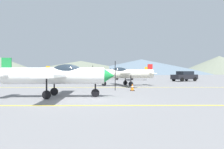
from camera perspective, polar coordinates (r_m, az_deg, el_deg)
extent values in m
plane|color=slate|center=(13.52, -5.18, -5.93)|extent=(400.00, 400.00, 0.00)
cube|color=yellow|center=(10.43, -6.58, -7.92)|extent=(80.00, 0.16, 0.01)
cube|color=yellow|center=(21.93, -3.41, -3.33)|extent=(80.00, 0.16, 0.01)
cylinder|color=white|center=(14.03, -14.75, -0.31)|extent=(6.21, 1.21, 1.00)
cone|color=#1E8C3F|center=(13.72, -0.70, -0.31)|extent=(0.67, 0.87, 0.85)
cube|color=black|center=(13.74, 0.82, -0.31)|extent=(0.04, 0.11, 1.82)
ellipsoid|color=#1E2833|center=(13.88, -11.45, 0.93)|extent=(1.85, 0.88, 0.82)
cube|color=white|center=(13.96, -13.30, -0.12)|extent=(1.27, 8.03, 0.15)
cube|color=white|center=(14.88, -25.42, -0.12)|extent=(0.72, 2.38, 0.09)
cube|color=#1E8C3F|center=(14.88, -25.43, 1.80)|extent=(0.58, 0.13, 1.09)
cylinder|color=black|center=(13.74, -4.30, -2.84)|extent=(0.09, 0.09, 0.91)
cylinder|color=black|center=(13.78, -4.30, -4.74)|extent=(0.51, 0.13, 0.51)
cylinder|color=black|center=(13.12, -16.45, -3.04)|extent=(0.09, 0.09, 0.91)
cylinder|color=black|center=(13.16, -16.44, -5.03)|extent=(0.51, 0.13, 0.51)
cylinder|color=black|center=(15.07, -14.62, -2.54)|extent=(0.09, 0.09, 0.91)
cylinder|color=black|center=(15.10, -14.61, -4.27)|extent=(0.51, 0.13, 0.51)
cylinder|color=silver|center=(24.68, 3.72, 0.18)|extent=(6.25, 2.37, 1.00)
cone|color=red|center=(23.88, -4.11, 0.16)|extent=(0.81, 0.97, 0.85)
cube|color=black|center=(23.83, -4.97, 0.16)|extent=(0.06, 0.11, 1.82)
ellipsoid|color=#1E2833|center=(24.44, 1.89, 0.88)|extent=(1.96, 1.21, 0.82)
cube|color=silver|center=(24.57, 2.91, 0.29)|extent=(2.78, 8.02, 0.15)
cube|color=silver|center=(25.66, 9.74, 0.30)|extent=(1.15, 2.45, 0.09)
cube|color=red|center=(25.66, 9.75, 1.42)|extent=(0.58, 0.24, 1.09)
cylinder|color=black|center=(24.06, -2.08, -1.28)|extent=(0.09, 0.09, 0.91)
cylinder|color=black|center=(24.08, -2.08, -2.36)|extent=(0.52, 0.22, 0.51)
cylinder|color=black|center=(25.70, 3.44, -1.14)|extent=(0.09, 0.09, 0.91)
cylinder|color=black|center=(25.72, 3.44, -2.16)|extent=(0.52, 0.22, 0.51)
cylinder|color=black|center=(23.80, 4.86, -1.30)|extent=(0.09, 0.09, 0.91)
cylinder|color=black|center=(23.82, 4.86, -2.40)|extent=(0.52, 0.22, 0.51)
cylinder|color=silver|center=(35.04, -11.57, 0.35)|extent=(6.26, 1.75, 1.00)
cone|color=#F2A519|center=(34.97, -5.98, 0.36)|extent=(0.74, 0.92, 0.85)
cube|color=black|center=(34.98, -5.39, 0.36)|extent=(0.05, 0.11, 1.82)
ellipsoid|color=#1E2833|center=(34.99, -10.23, 0.85)|extent=(1.91, 1.04, 0.82)
cube|color=silver|center=(35.01, -10.97, 0.43)|extent=(1.98, 8.06, 0.15)
cube|color=silver|center=(35.34, -16.13, 0.41)|extent=(0.92, 2.42, 0.09)
cube|color=#F2A519|center=(35.34, -16.13, 1.23)|extent=(0.58, 0.18, 1.09)
cylinder|color=black|center=(34.96, -7.40, -0.63)|extent=(0.09, 0.09, 0.91)
cylinder|color=black|center=(34.98, -7.40, -1.38)|extent=(0.52, 0.17, 0.51)
cylinder|color=black|center=(34.06, -11.98, -0.68)|extent=(0.09, 0.09, 0.91)
cylinder|color=black|center=(34.08, -11.98, -1.45)|extent=(0.52, 0.17, 0.51)
cylinder|color=black|center=(36.06, -11.74, -0.60)|extent=(0.09, 0.09, 0.91)
cylinder|color=black|center=(36.07, -11.74, -1.33)|extent=(0.52, 0.17, 0.51)
cylinder|color=silver|center=(40.97, 4.85, 0.43)|extent=(6.25, 1.64, 1.00)
cone|color=#F2A519|center=(41.15, 0.10, 0.43)|extent=(0.72, 0.91, 0.85)
cube|color=black|center=(41.18, -0.40, 0.43)|extent=(0.05, 0.11, 1.82)
ellipsoid|color=#1E2833|center=(40.99, 3.71, 0.85)|extent=(1.89, 1.00, 0.82)
cube|color=silver|center=(40.98, 4.34, 0.49)|extent=(1.84, 8.06, 0.15)
cube|color=silver|center=(41.04, 8.79, 0.49)|extent=(0.88, 2.42, 0.09)
cube|color=#F2A519|center=(41.04, 8.79, 1.19)|extent=(0.58, 0.17, 1.09)
cylinder|color=black|center=(41.08, 1.30, -0.41)|extent=(0.09, 0.09, 0.91)
cylinder|color=black|center=(41.10, 1.30, -1.05)|extent=(0.52, 0.16, 0.51)
cylinder|color=black|center=(41.98, 5.11, -0.39)|extent=(0.09, 0.09, 0.91)
cylinder|color=black|center=(41.99, 5.11, -1.01)|extent=(0.52, 0.16, 0.51)
cylinder|color=black|center=(39.98, 5.10, -0.45)|extent=(0.09, 0.09, 0.91)
cylinder|color=black|center=(39.99, 5.10, -1.10)|extent=(0.52, 0.16, 0.51)
cube|color=black|center=(37.66, 18.07, -0.59)|extent=(4.64, 3.59, 0.75)
cube|color=black|center=(37.76, 18.23, 0.40)|extent=(2.87, 2.52, 0.55)
cylinder|color=black|center=(37.30, 15.56, -1.17)|extent=(0.67, 0.49, 0.64)
cylinder|color=black|center=(36.03, 17.55, -1.24)|extent=(0.67, 0.49, 0.64)
cylinder|color=black|center=(39.32, 18.55, -1.08)|extent=(0.67, 0.49, 0.64)
cylinder|color=black|center=(38.11, 20.52, -1.15)|extent=(0.67, 0.49, 0.64)
cube|color=black|center=(18.29, 5.23, -4.11)|extent=(0.36, 0.36, 0.04)
cone|color=orange|center=(18.27, 5.23, -3.18)|extent=(0.29, 0.29, 0.55)
cylinder|color=white|center=(18.26, 5.23, -3.10)|extent=(0.20, 0.20, 0.08)
cone|color=slate|center=(139.18, -7.99, 1.81)|extent=(89.35, 89.35, 8.08)
cone|color=slate|center=(138.94, 7.52, 2.01)|extent=(86.77, 86.77, 9.06)
cone|color=slate|center=(146.19, 25.83, 2.21)|extent=(51.89, 51.89, 10.74)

